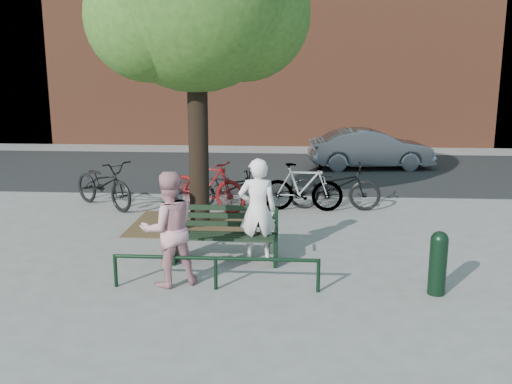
# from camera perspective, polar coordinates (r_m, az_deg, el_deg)

# --- Properties ---
(ground) EXTENTS (90.00, 90.00, 0.00)m
(ground) POSITION_cam_1_polar(r_m,az_deg,el_deg) (9.66, -3.04, -6.98)
(ground) COLOR gray
(ground) RESTS_ON ground
(dirt_pit) EXTENTS (2.40, 2.00, 0.02)m
(dirt_pit) POSITION_cam_1_polar(r_m,az_deg,el_deg) (11.88, -6.55, -3.24)
(dirt_pit) COLOR brown
(dirt_pit) RESTS_ON ground
(road) EXTENTS (40.00, 7.00, 0.01)m
(road) POSITION_cam_1_polar(r_m,az_deg,el_deg) (17.87, 0.26, 2.19)
(road) COLOR black
(road) RESTS_ON ground
(park_bench) EXTENTS (1.74, 0.54, 0.97)m
(park_bench) POSITION_cam_1_polar(r_m,az_deg,el_deg) (9.59, -3.02, -4.13)
(park_bench) COLOR black
(park_bench) RESTS_ON ground
(guard_railing) EXTENTS (3.06, 0.06, 0.51)m
(guard_railing) POSITION_cam_1_polar(r_m,az_deg,el_deg) (8.41, -4.07, -7.12)
(guard_railing) COLOR black
(guard_railing) RESTS_ON ground
(street_tree) EXTENTS (4.20, 3.80, 6.50)m
(street_tree) POSITION_cam_1_polar(r_m,az_deg,el_deg) (11.45, -5.81, 18.48)
(street_tree) COLOR black
(street_tree) RESTS_ON ground
(person_left) EXTENTS (0.68, 0.48, 1.75)m
(person_left) POSITION_cam_1_polar(r_m,az_deg,el_deg) (9.48, 0.15, -1.82)
(person_left) COLOR white
(person_left) RESTS_ON ground
(person_right) EXTENTS (1.05, 0.97, 1.73)m
(person_right) POSITION_cam_1_polar(r_m,az_deg,el_deg) (8.53, -8.75, -3.68)
(person_right) COLOR #C7888E
(person_right) RESTS_ON ground
(bollard) EXTENTS (0.25, 0.25, 0.94)m
(bollard) POSITION_cam_1_polar(r_m,az_deg,el_deg) (8.60, 17.75, -6.56)
(bollard) COLOR black
(bollard) RESTS_ON ground
(litter_bin) EXTENTS (0.40, 0.40, 0.82)m
(litter_bin) POSITION_cam_1_polar(r_m,az_deg,el_deg) (11.43, -8.24, -1.82)
(litter_bin) COLOR gray
(litter_bin) RESTS_ON ground
(bicycle_a) EXTENTS (2.13, 1.89, 1.12)m
(bicycle_a) POSITION_cam_1_polar(r_m,az_deg,el_deg) (13.62, -15.00, 0.82)
(bicycle_a) COLOR black
(bicycle_a) RESTS_ON ground
(bicycle_b) EXTENTS (2.04, 1.33, 1.19)m
(bicycle_b) POSITION_cam_1_polar(r_m,az_deg,el_deg) (12.85, -4.93, 0.70)
(bicycle_b) COLOR #590C0D
(bicycle_b) RESTS_ON ground
(bicycle_c) EXTENTS (1.97, 1.01, 0.99)m
(bicycle_c) POSITION_cam_1_polar(r_m,az_deg,el_deg) (12.93, -2.86, 0.34)
(bicycle_c) COLOR black
(bicycle_c) RESTS_ON ground
(bicycle_d) EXTENTS (1.83, 0.58, 1.09)m
(bicycle_d) POSITION_cam_1_polar(r_m,az_deg,el_deg) (12.87, 4.68, 0.49)
(bicycle_d) COLOR gray
(bicycle_d) RESTS_ON ground
(bicycle_e) EXTENTS (2.13, 0.86, 1.09)m
(bicycle_e) POSITION_cam_1_polar(r_m,az_deg,el_deg) (13.06, 7.83, 0.60)
(bicycle_e) COLOR black
(bicycle_e) RESTS_ON ground
(parked_car) EXTENTS (3.98, 1.80, 1.27)m
(parked_car) POSITION_cam_1_polar(r_m,az_deg,el_deg) (18.47, 11.38, 4.25)
(parked_car) COLOR slate
(parked_car) RESTS_ON ground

